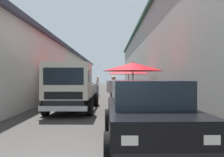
{
  "coord_description": "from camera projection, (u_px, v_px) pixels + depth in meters",
  "views": [
    {
      "loc": [
        -3.3,
        -0.51,
        1.52
      ],
      "look_at": [
        9.04,
        -0.58,
        1.45
      ],
      "focal_mm": 35.54,
      "sensor_mm": 36.0,
      "label": 1
    }
  ],
  "objects": [
    {
      "name": "building_left_whitewash",
      "position": [
        26.0,
        71.0,
        19.01
      ],
      "size": [
        49.8,
        7.5,
        4.19
      ],
      "color": "beige",
      "rests_on": "ground"
    },
    {
      "name": "building_right_concrete",
      "position": [
        184.0,
        56.0,
        19.07
      ],
      "size": [
        49.8,
        7.5,
        6.69
      ],
      "color": "gray",
      "rests_on": "ground"
    },
    {
      "name": "fruit_stall_far_left",
      "position": [
        59.0,
        74.0,
        12.19
      ],
      "size": [
        2.26,
        2.26,
        2.36
      ],
      "color": "#9E9EA3",
      "rests_on": "ground"
    },
    {
      "name": "fruit_stall_mid_lane",
      "position": [
        133.0,
        72.0,
        9.21
      ],
      "size": [
        2.53,
        2.53,
        2.21
      ],
      "color": "#9E9EA3",
      "rests_on": "ground"
    },
    {
      "name": "delivery_truck",
      "position": [
        71.0,
        89.0,
        9.41
      ],
      "size": [
        4.94,
        2.02,
        2.08
      ],
      "color": "black",
      "rests_on": "ground"
    },
    {
      "name": "hatchback_car",
      "position": [
        146.0,
        111.0,
        5.1
      ],
      "size": [
        3.94,
        1.98,
        1.45
      ],
      "color": "black",
      "rests_on": "ground"
    },
    {
      "name": "vendor_by_crates",
      "position": [
        98.0,
        84.0,
        19.03
      ],
      "size": [
        0.64,
        0.24,
        1.59
      ],
      "color": "navy",
      "rests_on": "ground"
    },
    {
      "name": "fruit_stall_near_left",
      "position": [
        76.0,
        77.0,
        16.62
      ],
      "size": [
        2.36,
        2.36,
        2.14
      ],
      "color": "#9E9EA3",
      "rests_on": "ground"
    },
    {
      "name": "ground",
      "position": [
        104.0,
        97.0,
        16.81
      ],
      "size": [
        90.0,
        90.0,
        0.0
      ],
      "primitive_type": "plane",
      "color": "#3D3A38"
    },
    {
      "name": "vendor_in_shade",
      "position": [
        113.0,
        90.0,
        10.27
      ],
      "size": [
        0.24,
        0.63,
        1.58
      ],
      "color": "navy",
      "rests_on": "ground"
    },
    {
      "name": "fruit_stall_near_right",
      "position": [
        128.0,
        74.0,
        14.48
      ],
      "size": [
        2.84,
        2.84,
        2.26
      ],
      "color": "#9E9EA3",
      "rests_on": "ground"
    }
  ]
}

